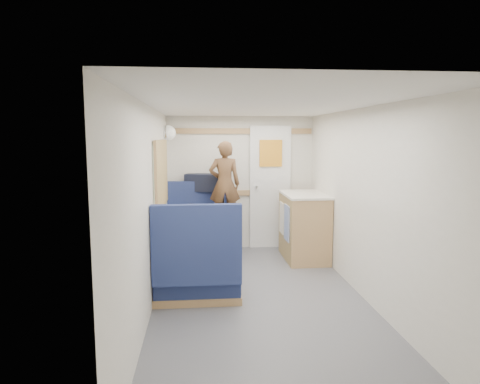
{
  "coord_description": "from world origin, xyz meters",
  "views": [
    {
      "loc": [
        -0.61,
        -4.17,
        1.7
      ],
      "look_at": [
        -0.13,
        0.9,
        1.04
      ],
      "focal_mm": 32.0,
      "sensor_mm": 36.0,
      "label": 1
    }
  ],
  "objects": [
    {
      "name": "orange_fruit",
      "position": [
        -0.46,
        0.74,
        0.78
      ],
      "size": [
        0.08,
        0.08,
        0.08
      ],
      "primitive_type": "sphere",
      "color": "orange",
      "rests_on": "tray"
    },
    {
      "name": "tumbler_mid",
      "position": [
        -0.73,
        1.38,
        0.77
      ],
      "size": [
        0.07,
        0.07,
        0.11
      ],
      "primitive_type": "cylinder",
      "color": "silver",
      "rests_on": "dinette_table"
    },
    {
      "name": "tray",
      "position": [
        -0.56,
        0.82,
        0.73
      ],
      "size": [
        0.32,
        0.37,
        0.02
      ],
      "primitive_type": "cube",
      "rotation": [
        0.0,
        0.0,
        -0.34
      ],
      "color": "silver",
      "rests_on": "dinette_table"
    },
    {
      "name": "oak_trim_low",
      "position": [
        0.0,
        2.23,
        0.85
      ],
      "size": [
        2.15,
        0.02,
        0.08
      ],
      "primitive_type": "cube",
      "color": "olive",
      "rests_on": "wall_back"
    },
    {
      "name": "wine_glass",
      "position": [
        -0.61,
        0.93,
        0.84
      ],
      "size": [
        0.08,
        0.08,
        0.17
      ],
      "color": "white",
      "rests_on": "dinette_table"
    },
    {
      "name": "wall_back",
      "position": [
        0.0,
        2.25,
        1.0
      ],
      "size": [
        2.2,
        0.02,
        2.0
      ],
      "primitive_type": "cube",
      "color": "silver",
      "rests_on": "floor"
    },
    {
      "name": "person",
      "position": [
        -0.27,
        1.72,
        1.04
      ],
      "size": [
        0.44,
        0.3,
        1.19
      ],
      "primitive_type": "imported",
      "rotation": [
        0.0,
        0.0,
        3.12
      ],
      "color": "brown",
      "rests_on": "bench_far"
    },
    {
      "name": "duffel_bag",
      "position": [
        -0.56,
        2.12,
        1.03
      ],
      "size": [
        0.58,
        0.4,
        0.25
      ],
      "primitive_type": "cube",
      "rotation": [
        0.0,
        0.0,
        -0.3
      ],
      "color": "black",
      "rests_on": "ledge"
    },
    {
      "name": "dome_light",
      "position": [
        -1.04,
        1.85,
        1.75
      ],
      "size": [
        0.2,
        0.2,
        0.2
      ],
      "primitive_type": "sphere",
      "color": "white",
      "rests_on": "wall_left"
    },
    {
      "name": "cheese_block",
      "position": [
        -0.51,
        0.71,
        0.76
      ],
      "size": [
        0.11,
        0.07,
        0.04
      ],
      "primitive_type": "cube",
      "rotation": [
        0.0,
        0.0,
        -0.04
      ],
      "color": "#EDD189",
      "rests_on": "tray"
    },
    {
      "name": "bench_near",
      "position": [
        -0.65,
        0.14,
        0.3
      ],
      "size": [
        0.9,
        0.59,
        1.05
      ],
      "color": "#181F4E",
      "rests_on": "floor"
    },
    {
      "name": "pepper_grinder",
      "position": [
        -0.63,
        1.06,
        0.76
      ],
      "size": [
        0.03,
        0.03,
        0.09
      ],
      "primitive_type": "cylinder",
      "color": "black",
      "rests_on": "dinette_table"
    },
    {
      "name": "wall_right",
      "position": [
        1.1,
        0.0,
        1.0
      ],
      "size": [
        0.02,
        4.5,
        2.0
      ],
      "primitive_type": "cube",
      "color": "silver",
      "rests_on": "floor"
    },
    {
      "name": "beer_glass",
      "position": [
        -0.43,
        1.01,
        0.77
      ],
      "size": [
        0.06,
        0.06,
        0.1
      ],
      "primitive_type": "cylinder",
      "color": "brown",
      "rests_on": "dinette_table"
    },
    {
      "name": "bread_loaf",
      "position": [
        -0.44,
        1.29,
        0.77
      ],
      "size": [
        0.16,
        0.26,
        0.1
      ],
      "primitive_type": "cube",
      "rotation": [
        0.0,
        0.0,
        0.14
      ],
      "color": "brown",
      "rests_on": "dinette_table"
    },
    {
      "name": "rear_door",
      "position": [
        0.45,
        2.22,
        0.97
      ],
      "size": [
        0.62,
        0.12,
        1.86
      ],
      "color": "white",
      "rests_on": "wall_back"
    },
    {
      "name": "floor",
      "position": [
        0.0,
        0.0,
        0.0
      ],
      "size": [
        4.5,
        4.5,
        0.0
      ],
      "primitive_type": "plane",
      "color": "#515156",
      "rests_on": "ground"
    },
    {
      "name": "ledge",
      "position": [
        -0.65,
        2.12,
        0.88
      ],
      "size": [
        0.9,
        0.14,
        0.04
      ],
      "primitive_type": "cube",
      "color": "olive",
      "rests_on": "bench_far"
    },
    {
      "name": "bench_far",
      "position": [
        -0.65,
        1.86,
        0.3
      ],
      "size": [
        0.9,
        0.59,
        1.05
      ],
      "color": "#181F4E",
      "rests_on": "floor"
    },
    {
      "name": "side_window",
      "position": [
        -1.08,
        1.0,
        1.25
      ],
      "size": [
        0.04,
        1.3,
        0.72
      ],
      "primitive_type": "cube",
      "color": "#98A28A",
      "rests_on": "wall_left"
    },
    {
      "name": "dinette_table",
      "position": [
        -0.65,
        1.0,
        0.57
      ],
      "size": [
        0.62,
        0.92,
        0.72
      ],
      "color": "white",
      "rests_on": "floor"
    },
    {
      "name": "oak_trim_high",
      "position": [
        0.0,
        2.23,
        1.78
      ],
      "size": [
        2.15,
        0.02,
        0.08
      ],
      "primitive_type": "cube",
      "color": "olive",
      "rests_on": "wall_back"
    },
    {
      "name": "galley_counter",
      "position": [
        0.82,
        1.55,
        0.47
      ],
      "size": [
        0.57,
        0.92,
        0.92
      ],
      "color": "olive",
      "rests_on": "floor"
    },
    {
      "name": "ceiling",
      "position": [
        0.0,
        0.0,
        2.0
      ],
      "size": [
        4.5,
        4.5,
        0.0
      ],
      "primitive_type": "plane",
      "rotation": [
        3.14,
        0.0,
        0.0
      ],
      "color": "silver",
      "rests_on": "wall_back"
    },
    {
      "name": "salt_grinder",
      "position": [
        -0.68,
        0.85,
        0.77
      ],
      "size": [
        0.04,
        0.04,
        0.09
      ],
      "primitive_type": "cylinder",
      "color": "white",
      "rests_on": "dinette_table"
    },
    {
      "name": "wall_left",
      "position": [
        -1.1,
        0.0,
        1.0
      ],
      "size": [
        0.02,
        4.5,
        2.0
      ],
      "primitive_type": "cube",
      "color": "silver",
      "rests_on": "floor"
    },
    {
      "name": "tumbler_left",
      "position": [
        -0.77,
        0.65,
        0.77
      ],
      "size": [
        0.06,
        0.06,
        0.1
      ],
      "primitive_type": "cylinder",
      "color": "white",
      "rests_on": "dinette_table"
    }
  ]
}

